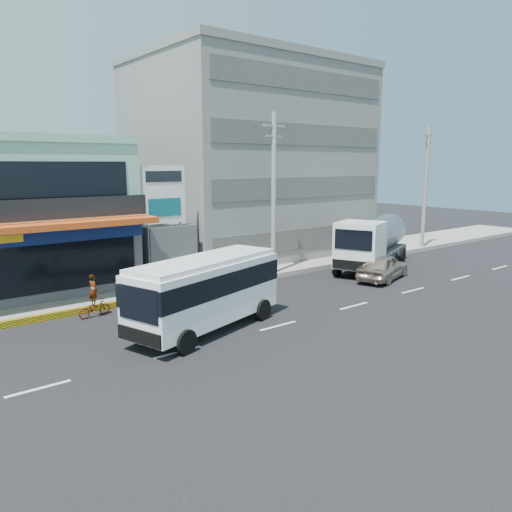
# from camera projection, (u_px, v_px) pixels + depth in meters

# --- Properties ---
(ground) EXTENTS (120.00, 120.00, 0.00)m
(ground) POSITION_uv_depth(u_px,v_px,m) (278.00, 326.00, 21.82)
(ground) COLOR black
(ground) RESTS_ON ground
(sidewalk) EXTENTS (70.00, 5.00, 0.30)m
(sidewalk) POSITION_uv_depth(u_px,v_px,m) (240.00, 271.00, 32.17)
(sidewalk) COLOR gray
(sidewalk) RESTS_ON ground
(concrete_building) EXTENTS (16.00, 12.00, 14.00)m
(concrete_building) POSITION_uv_depth(u_px,v_px,m) (249.00, 164.00, 38.21)
(concrete_building) COLOR gray
(concrete_building) RESTS_ON ground
(gap_structure) EXTENTS (3.00, 6.00, 3.50)m
(gap_structure) POSITION_uv_depth(u_px,v_px,m) (151.00, 250.00, 30.75)
(gap_structure) COLOR #46464B
(gap_structure) RESTS_ON ground
(satellite_dish) EXTENTS (1.50, 1.50, 0.15)m
(satellite_dish) POSITION_uv_depth(u_px,v_px,m) (158.00, 222.00, 29.65)
(satellite_dish) COLOR slate
(satellite_dish) RESTS_ON gap_structure
(billboard) EXTENTS (2.60, 0.18, 6.90)m
(billboard) POSITION_uv_depth(u_px,v_px,m) (164.00, 201.00, 27.71)
(billboard) COLOR gray
(billboard) RESTS_ON ground
(utility_pole_near) EXTENTS (1.60, 0.30, 10.00)m
(utility_pole_near) POSITION_uv_depth(u_px,v_px,m) (274.00, 194.00, 30.25)
(utility_pole_near) COLOR #999993
(utility_pole_near) RESTS_ON ground
(utility_pole_far) EXTENTS (1.60, 0.30, 10.00)m
(utility_pole_far) POSITION_uv_depth(u_px,v_px,m) (425.00, 187.00, 40.01)
(utility_pole_far) COLOR #999993
(utility_pole_far) RESTS_ON ground
(minibus) EXTENTS (7.83, 4.42, 3.12)m
(minibus) POSITION_uv_depth(u_px,v_px,m) (206.00, 287.00, 20.96)
(minibus) COLOR white
(minibus) RESTS_ON ground
(sedan) EXTENTS (5.05, 3.17, 1.60)m
(sedan) POSITION_uv_depth(u_px,v_px,m) (383.00, 267.00, 30.41)
(sedan) COLOR #CAAF9A
(sedan) RESTS_ON ground
(tanker_truck) EXTENTS (9.08, 5.69, 3.46)m
(tanker_truck) POSITION_uv_depth(u_px,v_px,m) (372.00, 242.00, 33.23)
(tanker_truck) COLOR white
(tanker_truck) RESTS_ON ground
(motorcycle_rider) EXTENTS (1.64, 0.79, 2.01)m
(motorcycle_rider) POSITION_uv_depth(u_px,v_px,m) (94.00, 303.00, 23.01)
(motorcycle_rider) COLOR #52140B
(motorcycle_rider) RESTS_ON ground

